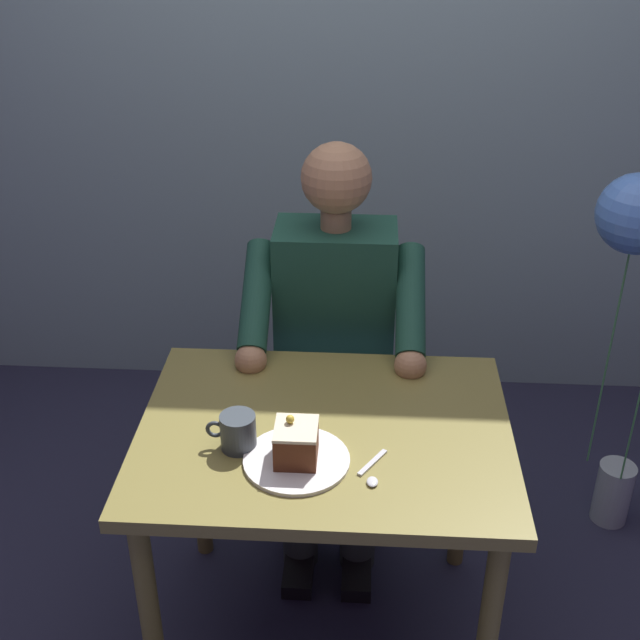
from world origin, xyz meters
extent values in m
plane|color=#2B2C44|center=(0.00, 0.00, 0.00)|extent=(14.00, 14.00, 0.00)
cube|color=#90AFB2|center=(0.00, -1.40, 1.50)|extent=(6.40, 0.12, 3.00)
cube|color=olive|center=(0.00, 0.00, 0.71)|extent=(0.92, 0.71, 0.04)
cylinder|color=olive|center=(-0.40, 0.30, 0.35)|extent=(0.05, 0.05, 0.71)
cylinder|color=olive|center=(0.40, 0.30, 0.35)|extent=(0.05, 0.05, 0.71)
cylinder|color=olive|center=(-0.40, -0.30, 0.35)|extent=(0.05, 0.05, 0.71)
cylinder|color=olive|center=(0.40, -0.30, 0.35)|extent=(0.05, 0.05, 0.71)
cube|color=olive|center=(0.00, -0.59, 0.43)|extent=(0.42, 0.42, 0.04)
cube|color=olive|center=(0.00, -0.78, 0.67)|extent=(0.38, 0.04, 0.45)
cylinder|color=olive|center=(-0.18, -0.41, 0.21)|extent=(0.04, 0.04, 0.43)
cylinder|color=olive|center=(0.18, -0.41, 0.21)|extent=(0.04, 0.04, 0.43)
cylinder|color=olive|center=(-0.18, -0.77, 0.21)|extent=(0.04, 0.04, 0.43)
cylinder|color=olive|center=(0.18, -0.77, 0.21)|extent=(0.04, 0.04, 0.43)
cube|color=#1C493A|center=(0.00, -0.57, 0.73)|extent=(0.36, 0.22, 0.57)
sphere|color=tan|center=(0.00, -0.57, 1.17)|extent=(0.20, 0.20, 0.20)
cylinder|color=tan|center=(0.00, -0.57, 1.05)|extent=(0.09, 0.09, 0.06)
cylinder|color=#1C493A|center=(-0.22, -0.43, 0.86)|extent=(0.08, 0.33, 0.26)
sphere|color=tan|center=(-0.22, -0.27, 0.74)|extent=(0.09, 0.09, 0.09)
cylinder|color=#1C493A|center=(0.22, -0.43, 0.86)|extent=(0.08, 0.33, 0.26)
sphere|color=tan|center=(0.22, -0.27, 0.74)|extent=(0.09, 0.09, 0.09)
cylinder|color=#2E372F|center=(-0.09, -0.45, 0.43)|extent=(0.13, 0.38, 0.14)
cylinder|color=#2E372F|center=(0.09, -0.45, 0.43)|extent=(0.13, 0.38, 0.14)
cylinder|color=#2E372F|center=(-0.09, -0.27, 0.20)|extent=(0.11, 0.11, 0.41)
cube|color=black|center=(-0.09, -0.21, 0.03)|extent=(0.09, 0.22, 0.05)
cylinder|color=#2E372F|center=(0.09, -0.27, 0.20)|extent=(0.11, 0.11, 0.41)
cube|color=black|center=(0.09, -0.21, 0.03)|extent=(0.09, 0.22, 0.05)
cylinder|color=white|center=(0.06, 0.13, 0.73)|extent=(0.25, 0.25, 0.01)
cube|color=#5E2D17|center=(0.06, 0.13, 0.78)|extent=(0.10, 0.10, 0.08)
cube|color=beige|center=(0.06, 0.13, 0.82)|extent=(0.10, 0.11, 0.01)
sphere|color=gold|center=(0.07, 0.12, 0.83)|extent=(0.02, 0.02, 0.02)
cylinder|color=#373F47|center=(0.20, 0.09, 0.77)|extent=(0.09, 0.09, 0.09)
torus|color=#373F47|center=(0.25, 0.09, 0.77)|extent=(0.05, 0.01, 0.05)
cylinder|color=black|center=(0.20, 0.09, 0.81)|extent=(0.08, 0.08, 0.01)
cube|color=silver|center=(-0.12, 0.13, 0.73)|extent=(0.07, 0.10, 0.01)
ellipsoid|color=silver|center=(-0.12, 0.20, 0.73)|extent=(0.03, 0.04, 0.01)
cylinder|color=#B2C1C6|center=(-0.94, -0.52, 0.11)|extent=(0.12, 0.12, 0.22)
sphere|color=#5284E1|center=(-0.84, -0.55, 1.09)|extent=(0.23, 0.23, 0.23)
cylinder|color=#4C9956|center=(-0.84, -0.55, 0.60)|extent=(0.01, 0.01, 0.76)
camera|label=1|loc=(-0.09, 1.63, 1.94)|focal=45.91mm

